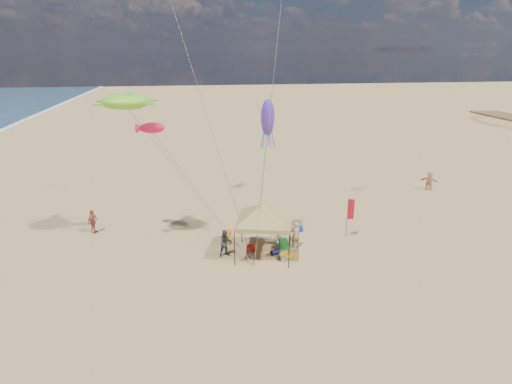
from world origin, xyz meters
TOP-DOWN VIEW (x-y plane):
  - ground at (0.00, 0.00)m, footprint 280.00×280.00m
  - canopy_tent at (0.37, 2.04)m, footprint 6.52×6.52m
  - feather_flag at (6.75, 3.67)m, footprint 0.42×0.21m
  - cooler_red at (-0.40, 2.68)m, footprint 0.54×0.38m
  - cooler_blue at (3.55, 5.28)m, footprint 0.54×0.38m
  - bag_navy at (1.12, 1.85)m, footprint 0.69×0.54m
  - bag_orange at (-1.67, 5.38)m, footprint 0.54×0.69m
  - chair_green at (1.80, 2.64)m, footprint 0.50×0.50m
  - chair_yellow at (-1.97, 4.00)m, footprint 0.50×0.50m
  - crate_grey at (1.43, 0.93)m, footprint 0.34×0.30m
  - beach_cart at (1.71, 1.26)m, footprint 0.90×0.50m
  - person_near_a at (2.63, 2.74)m, footprint 0.69×0.47m
  - person_near_b at (-2.10, 2.21)m, footprint 1.04×0.91m
  - person_near_c at (1.60, 3.30)m, footprint 1.15×0.78m
  - person_far_a at (-11.32, 7.30)m, footprint 0.80×1.14m
  - person_far_c at (18.16, 12.76)m, footprint 1.62×1.48m
  - turtle_kite at (-7.80, 4.62)m, footprint 3.58×3.29m
  - fish_kite at (-6.40, 5.10)m, footprint 1.67×0.99m
  - squid_kite at (0.91, 4.01)m, footprint 1.16×1.16m

SIDE VIEW (x-z plane):
  - ground at x=0.00m, z-range 0.00..0.00m
  - crate_grey at x=1.43m, z-range 0.00..0.28m
  - bag_navy at x=1.12m, z-range 0.00..0.36m
  - bag_orange at x=-1.67m, z-range 0.00..0.36m
  - cooler_red at x=-0.40m, z-range 0.00..0.38m
  - cooler_blue at x=3.55m, z-range 0.00..0.38m
  - beach_cart at x=1.71m, z-range 0.08..0.32m
  - chair_green at x=1.80m, z-range 0.00..0.70m
  - chair_yellow at x=-1.97m, z-range 0.00..0.70m
  - person_near_c at x=1.60m, z-range 0.00..1.64m
  - person_far_a at x=-11.32m, z-range 0.00..1.79m
  - person_far_c at x=18.16m, z-range 0.00..1.80m
  - person_near_b at x=-2.10m, z-range 0.00..1.82m
  - person_near_a at x=2.63m, z-range 0.00..1.86m
  - feather_flag at x=6.75m, z-range 0.50..3.46m
  - canopy_tent at x=0.37m, z-range 1.38..5.54m
  - fish_kite at x=-6.40m, z-range 7.61..8.31m
  - squid_kite at x=0.91m, z-range 7.45..9.78m
  - turtle_kite at x=-7.80m, z-range 9.20..10.16m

